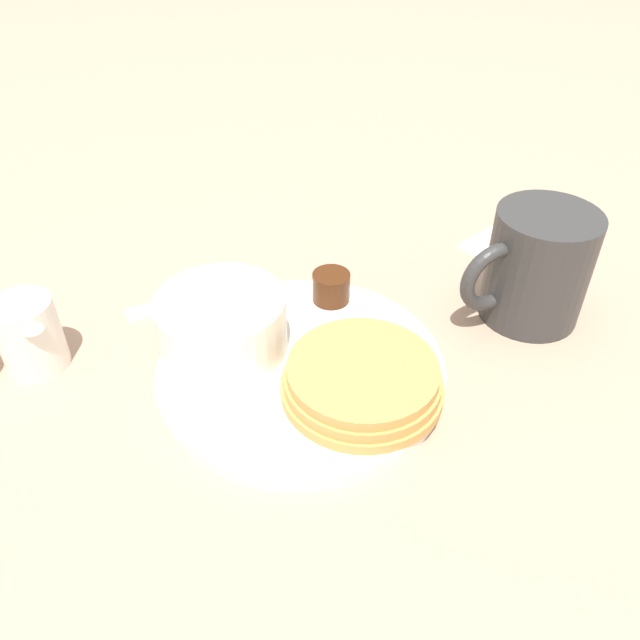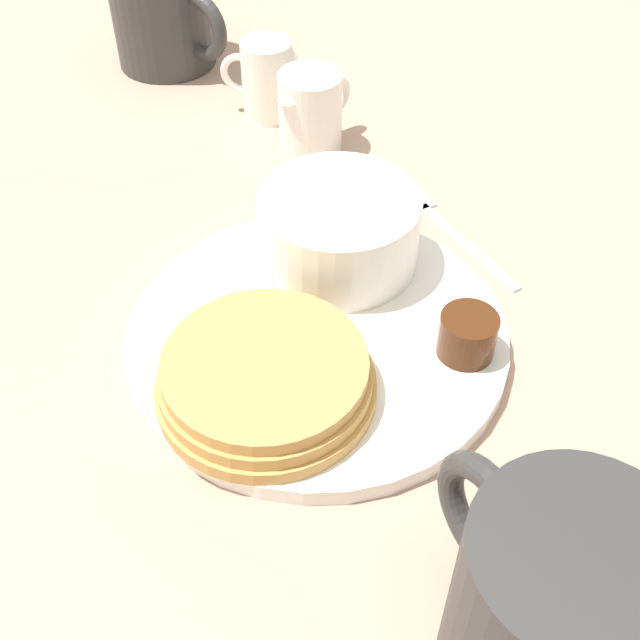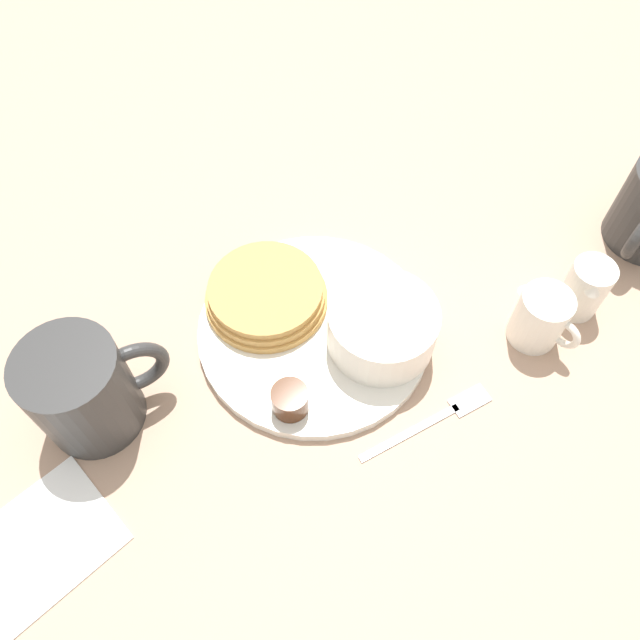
{
  "view_description": "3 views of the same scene",
  "coord_description": "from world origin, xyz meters",
  "px_view_note": "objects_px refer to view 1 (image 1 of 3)",
  "views": [
    {
      "loc": [
        -0.27,
        -0.26,
        0.35
      ],
      "look_at": [
        0.02,
        -0.01,
        0.05
      ],
      "focal_mm": 35.0,
      "sensor_mm": 36.0,
      "label": 1
    },
    {
      "loc": [
        0.21,
        -0.27,
        0.36
      ],
      "look_at": [
        0.01,
        -0.01,
        0.03
      ],
      "focal_mm": 45.0,
      "sensor_mm": 36.0,
      "label": 2
    },
    {
      "loc": [
        0.25,
        0.21,
        0.54
      ],
      "look_at": [
        0.0,
        0.01,
        0.04
      ],
      "focal_mm": 35.0,
      "sensor_mm": 36.0,
      "label": 3
    }
  ],
  "objects_px": {
    "coffee_mug": "(535,267)",
    "fork": "(183,301)",
    "plate": "(301,368)",
    "bowl": "(222,322)",
    "creamer_pitcher_near": "(29,333)"
  },
  "relations": [
    {
      "from": "plate",
      "to": "creamer_pitcher_near",
      "type": "xyz_separation_m",
      "value": [
        -0.14,
        0.17,
        0.03
      ]
    },
    {
      "from": "coffee_mug",
      "to": "fork",
      "type": "distance_m",
      "value": 0.32
    },
    {
      "from": "plate",
      "to": "fork",
      "type": "height_order",
      "value": "plate"
    },
    {
      "from": "plate",
      "to": "coffee_mug",
      "type": "relative_size",
      "value": 1.94
    },
    {
      "from": "plate",
      "to": "fork",
      "type": "distance_m",
      "value": 0.15
    },
    {
      "from": "coffee_mug",
      "to": "creamer_pitcher_near",
      "type": "bearing_deg",
      "value": 140.81
    },
    {
      "from": "creamer_pitcher_near",
      "to": "bowl",
      "type": "bearing_deg",
      "value": -45.89
    },
    {
      "from": "coffee_mug",
      "to": "creamer_pitcher_near",
      "type": "xyz_separation_m",
      "value": [
        -0.33,
        0.27,
        -0.02
      ]
    },
    {
      "from": "plate",
      "to": "fork",
      "type": "xyz_separation_m",
      "value": [
        -0.0,
        0.15,
        -0.0
      ]
    },
    {
      "from": "bowl",
      "to": "fork",
      "type": "bearing_deg",
      "value": 74.39
    },
    {
      "from": "plate",
      "to": "bowl",
      "type": "height_order",
      "value": "bowl"
    },
    {
      "from": "fork",
      "to": "plate",
      "type": "bearing_deg",
      "value": -88.66
    },
    {
      "from": "bowl",
      "to": "creamer_pitcher_near",
      "type": "relative_size",
      "value": 1.39
    },
    {
      "from": "plate",
      "to": "coffee_mug",
      "type": "height_order",
      "value": "coffee_mug"
    },
    {
      "from": "bowl",
      "to": "fork",
      "type": "relative_size",
      "value": 0.78
    }
  ]
}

